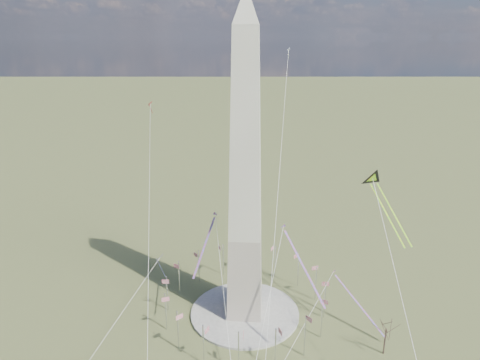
{
  "coord_description": "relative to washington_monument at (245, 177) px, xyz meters",
  "views": [
    {
      "loc": [
        7.72,
        -120.82,
        87.51
      ],
      "look_at": [
        -1.61,
        0.0,
        47.0
      ],
      "focal_mm": 32.0,
      "sensor_mm": 36.0,
      "label": 1
    }
  ],
  "objects": [
    {
      "name": "ground",
      "position": [
        0.0,
        0.0,
        -47.95
      ],
      "size": [
        2000.0,
        2000.0,
        0.0
      ],
      "primitive_type": "plane",
      "color": "#485329",
      "rests_on": "ground"
    },
    {
      "name": "plaza",
      "position": [
        0.0,
        0.0,
        -47.55
      ],
      "size": [
        36.0,
        36.0,
        0.8
      ],
      "primitive_type": "cylinder",
      "color": "#B8B3A8",
      "rests_on": "ground"
    },
    {
      "name": "washington_monument",
      "position": [
        0.0,
        0.0,
        0.0
      ],
      "size": [
        15.56,
        15.56,
        100.0
      ],
      "color": "#AEA092",
      "rests_on": "plaza"
    },
    {
      "name": "flagpole_ring",
      "position": [
        -0.0,
        -0.0,
        -40.68
      ],
      "size": [
        54.4,
        54.4,
        13.0
      ],
      "color": "silver",
      "rests_on": "ground"
    },
    {
      "name": "tree_near",
      "position": [
        41.55,
        -15.75,
        -38.82
      ],
      "size": [
        7.32,
        7.32,
        12.81
      ],
      "color": "#4F3730",
      "rests_on": "ground"
    },
    {
      "name": "kite_delta_black",
      "position": [
        38.5,
        2.56,
        -1.5
      ],
      "size": [
        12.68,
        21.03,
        17.31
      ],
      "rotation": [
        0.0,
        0.0,
        3.54
      ],
      "color": "black",
      "rests_on": "ground"
    },
    {
      "name": "kite_diamond_purple",
      "position": [
        -28.18,
        2.03,
        -30.15
      ],
      "size": [
        2.23,
        3.04,
        8.91
      ],
      "rotation": [
        0.0,
        0.0,
        2.37
      ],
      "color": "#3C1C7E",
      "rests_on": "ground"
    },
    {
      "name": "kite_streamer_left",
      "position": [
        15.45,
        -12.0,
        -18.33
      ],
      "size": [
        12.33,
        20.21,
        15.47
      ],
      "rotation": [
        0.0,
        0.0,
        3.66
      ],
      "color": "red",
      "rests_on": "ground"
    },
    {
      "name": "kite_streamer_mid",
      "position": [
        -11.6,
        -1.4,
        -19.25
      ],
      "size": [
        5.43,
        19.52,
        13.56
      ],
      "rotation": [
        0.0,
        0.0,
        2.92
      ],
      "color": "red",
      "rests_on": "ground"
    },
    {
      "name": "kite_streamer_right",
      "position": [
        33.81,
        -1.79,
        -37.57
      ],
      "size": [
        15.48,
        15.74,
        14.31
      ],
      "rotation": [
        0.0,
        0.0,
        3.92
      ],
      "color": "red",
      "rests_on": "ground"
    },
    {
      "name": "kite_small_red",
      "position": [
        -37.95,
        36.06,
        15.77
      ],
      "size": [
        1.51,
        2.21,
        4.66
      ],
      "rotation": [
        0.0,
        0.0,
        2.47
      ],
      "color": "red",
      "rests_on": "ground"
    },
    {
      "name": "kite_small_white",
      "position": [
        12.86,
        42.64,
        35.08
      ],
      "size": [
        1.16,
        1.58,
        4.0
      ],
      "rotation": [
        0.0,
        0.0,
        2.93
      ],
      "color": "white",
      "rests_on": "ground"
    }
  ]
}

